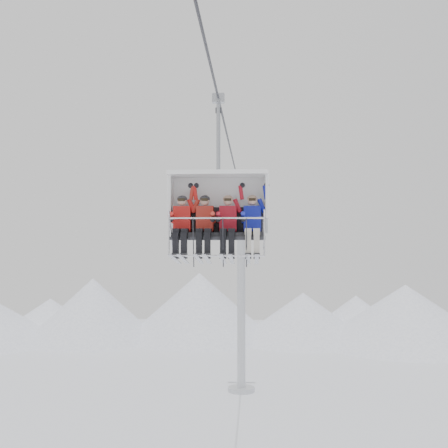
{
  "coord_description": "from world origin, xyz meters",
  "views": [
    {
      "loc": [
        0.86,
        -16.17,
        9.62
      ],
      "look_at": [
        0.0,
        0.0,
        10.33
      ],
      "focal_mm": 45.0,
      "sensor_mm": 36.0,
      "label": 1
    }
  ],
  "objects_px": {
    "skier_center_left": "(205,224)",
    "skier_center_right": "(228,224)",
    "skier_far_left": "(182,224)",
    "lift_tower_right": "(241,305)",
    "skier_far_right": "(252,223)",
    "chairlift_carrier": "(219,205)"
  },
  "relations": [
    {
      "from": "lift_tower_right",
      "to": "chairlift_carrier",
      "type": "bearing_deg",
      "value": -90.0
    },
    {
      "from": "skier_far_left",
      "to": "skier_center_left",
      "type": "height_order",
      "value": "same"
    },
    {
      "from": "skier_center_right",
      "to": "skier_far_right",
      "type": "xyz_separation_m",
      "value": [
        0.59,
        0.0,
        0.0
      ]
    },
    {
      "from": "chairlift_carrier",
      "to": "skier_far_left",
      "type": "height_order",
      "value": "chairlift_carrier"
    },
    {
      "from": "skier_center_right",
      "to": "skier_far_right",
      "type": "height_order",
      "value": "same"
    },
    {
      "from": "chairlift_carrier",
      "to": "lift_tower_right",
      "type": "bearing_deg",
      "value": 90.0
    },
    {
      "from": "chairlift_carrier",
      "to": "skier_center_right",
      "type": "bearing_deg",
      "value": -51.5
    },
    {
      "from": "skier_center_left",
      "to": "skier_far_left",
      "type": "bearing_deg",
      "value": 180.0
    },
    {
      "from": "lift_tower_right",
      "to": "skier_far_right",
      "type": "xyz_separation_m",
      "value": [
        0.83,
        -24.78,
        4.44
      ]
    },
    {
      "from": "skier_center_left",
      "to": "skier_center_right",
      "type": "bearing_deg",
      "value": 0.0
    },
    {
      "from": "skier_center_left",
      "to": "skier_center_right",
      "type": "height_order",
      "value": "same"
    },
    {
      "from": "skier_center_left",
      "to": "skier_far_right",
      "type": "height_order",
      "value": "same"
    },
    {
      "from": "skier_center_right",
      "to": "lift_tower_right",
      "type": "bearing_deg",
      "value": 90.56
    },
    {
      "from": "skier_center_right",
      "to": "chairlift_carrier",
      "type": "bearing_deg",
      "value": 128.5
    },
    {
      "from": "chairlift_carrier",
      "to": "skier_center_left",
      "type": "xyz_separation_m",
      "value": [
        -0.32,
        -0.3,
        -0.47
      ]
    },
    {
      "from": "lift_tower_right",
      "to": "skier_center_left",
      "type": "height_order",
      "value": "lift_tower_right"
    },
    {
      "from": "lift_tower_right",
      "to": "skier_center_left",
      "type": "xyz_separation_m",
      "value": [
        -0.32,
        -24.78,
        4.44
      ]
    },
    {
      "from": "lift_tower_right",
      "to": "chairlift_carrier",
      "type": "height_order",
      "value": "lift_tower_right"
    },
    {
      "from": "lift_tower_right",
      "to": "skier_center_right",
      "type": "bearing_deg",
      "value": -89.44
    },
    {
      "from": "skier_center_right",
      "to": "skier_center_left",
      "type": "bearing_deg",
      "value": 180.0
    },
    {
      "from": "lift_tower_right",
      "to": "skier_far_right",
      "type": "relative_size",
      "value": 7.99
    },
    {
      "from": "skier_center_left",
      "to": "skier_center_right",
      "type": "distance_m",
      "value": 0.56
    }
  ]
}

